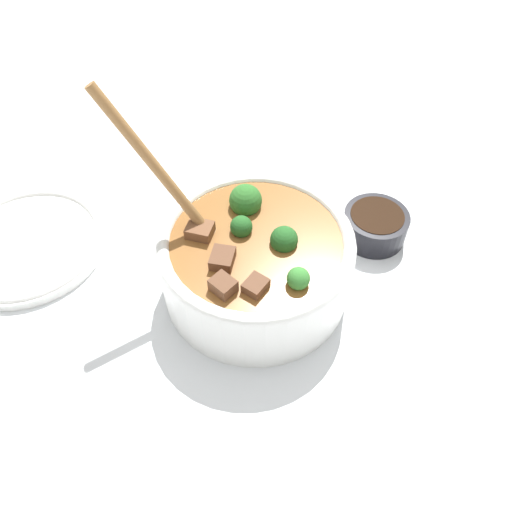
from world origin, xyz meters
TOP-DOWN VIEW (x-y plane):
  - ground_plane at (0.00, 0.00)m, footprint 4.00×4.00m
  - stew_bowl at (-0.00, 0.00)m, footprint 0.23×0.27m
  - condiment_bowl at (0.17, -0.07)m, footprint 0.09×0.09m
  - empty_plate at (-0.15, 0.28)m, footprint 0.21×0.21m

SIDE VIEW (x-z plane):
  - ground_plane at x=0.00m, z-range 0.00..0.00m
  - empty_plate at x=-0.15m, z-range 0.00..0.02m
  - condiment_bowl at x=0.17m, z-range 0.00..0.04m
  - stew_bowl at x=0.00m, z-range -0.08..0.19m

